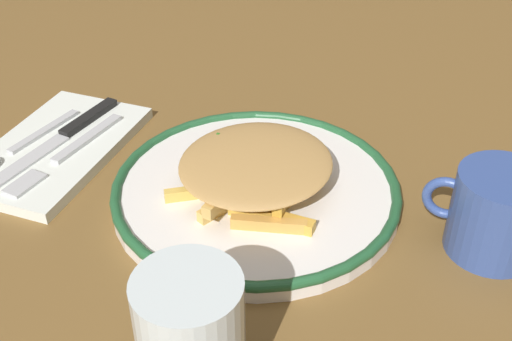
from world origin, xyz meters
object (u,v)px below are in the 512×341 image
at_px(coffee_mug, 496,213).
at_px(plate, 256,190).
at_px(napkin, 56,149).
at_px(fork, 67,153).
at_px(knife, 66,134).
at_px(fries_heap, 260,169).
at_px(spoon, 10,151).

bearing_deg(coffee_mug, plate, 3.30).
relative_size(plate, napkin, 1.34).
distance_m(napkin, coffee_mug, 0.48).
xyz_separation_m(napkin, fork, (-0.03, 0.01, 0.01)).
bearing_deg(fork, knife, -51.47).
distance_m(plate, fork, 0.22).
height_order(napkin, knife, knife).
bearing_deg(knife, fork, 128.53).
bearing_deg(fries_heap, knife, -2.27).
height_order(fork, coffee_mug, coffee_mug).
bearing_deg(spoon, fries_heap, -171.23).
relative_size(spoon, coffee_mug, 1.36).
height_order(napkin, coffee_mug, coffee_mug).
relative_size(fries_heap, knife, 0.95).
relative_size(napkin, spoon, 1.45).
xyz_separation_m(fork, coffee_mug, (-0.45, -0.03, 0.03)).
xyz_separation_m(plate, spoon, (0.28, 0.04, 0.01)).
bearing_deg(fork, coffee_mug, -175.60).
xyz_separation_m(fries_heap, coffee_mug, (-0.23, -0.01, 0.00)).
bearing_deg(coffee_mug, fries_heap, 3.39).
bearing_deg(fries_heap, coffee_mug, -176.61).
bearing_deg(plate, fork, 5.56).
bearing_deg(fries_heap, spoon, 8.77).
relative_size(plate, coffee_mug, 2.66).
height_order(fork, knife, knife).
distance_m(napkin, fork, 0.03).
relative_size(plate, spoon, 1.95).
height_order(plate, napkin, plate).
bearing_deg(fries_heap, napkin, 2.07).
distance_m(fries_heap, napkin, 0.25).
height_order(fries_heap, coffee_mug, coffee_mug).
bearing_deg(napkin, plate, -177.87).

